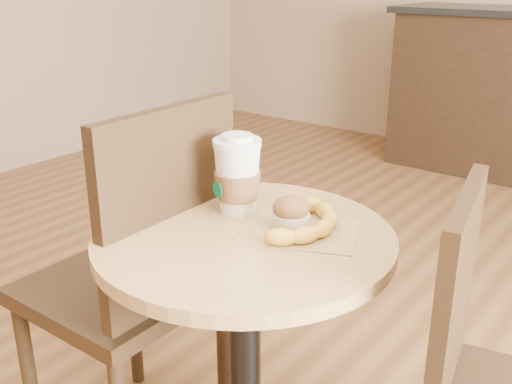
% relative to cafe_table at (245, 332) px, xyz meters
% --- Properties ---
extents(cafe_table, '(0.63, 0.63, 0.75)m').
position_rel_cafe_table_xyz_m(cafe_table, '(0.00, 0.00, 0.00)').
color(cafe_table, black).
rests_on(cafe_table, ground).
extents(chair_left, '(0.44, 0.44, 0.99)m').
position_rel_cafe_table_xyz_m(chair_left, '(-0.32, -0.02, 0.04)').
color(chair_left, black).
rests_on(chair_left, ground).
extents(kraft_bag, '(0.29, 0.26, 0.00)m').
position_rel_cafe_table_xyz_m(kraft_bag, '(0.09, 0.07, 0.25)').
color(kraft_bag, '#A98752').
rests_on(kraft_bag, cafe_table).
extents(coffee_cup, '(0.11, 0.11, 0.18)m').
position_rel_cafe_table_xyz_m(coffee_cup, '(-0.09, 0.09, 0.32)').
color(coffee_cup, silver).
rests_on(coffee_cup, cafe_table).
extents(muffin, '(0.08, 0.08, 0.07)m').
position_rel_cafe_table_xyz_m(muffin, '(0.07, 0.07, 0.28)').
color(muffin, white).
rests_on(muffin, kraft_bag).
extents(banana, '(0.20, 0.28, 0.04)m').
position_rel_cafe_table_xyz_m(banana, '(0.10, 0.09, 0.26)').
color(banana, gold).
rests_on(banana, kraft_bag).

